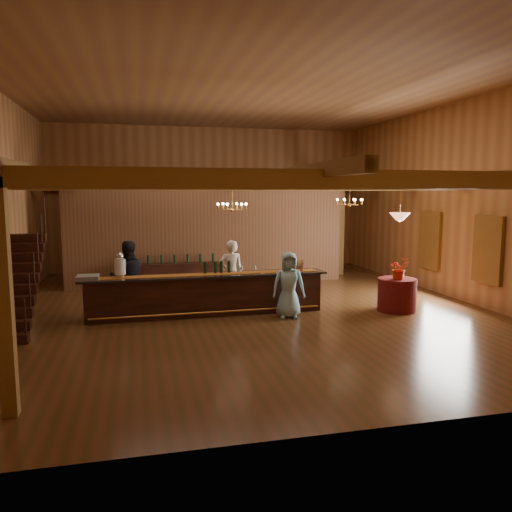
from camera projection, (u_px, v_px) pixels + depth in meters
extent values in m
plane|color=#553019|center=(248.00, 307.00, 13.10)|extent=(14.00, 14.00, 0.00)
plane|color=brown|center=(247.00, 91.00, 12.41)|extent=(14.00, 14.00, 0.00)
cube|color=#B37E4B|center=(209.00, 199.00, 19.51)|extent=(12.00, 0.10, 5.50)
cube|color=#B37E4B|center=(373.00, 213.00, 6.00)|extent=(12.00, 0.10, 5.50)
cube|color=#B37E4B|center=(454.00, 201.00, 14.14)|extent=(0.10, 14.00, 5.50)
cube|color=brown|center=(327.00, 179.00, 7.39)|extent=(11.90, 0.20, 0.28)
cube|color=brown|center=(280.00, 182.00, 9.80)|extent=(11.90, 0.20, 0.28)
cube|color=brown|center=(252.00, 184.00, 12.22)|extent=(11.90, 0.20, 0.28)
cube|color=brown|center=(233.00, 186.00, 14.63)|extent=(11.90, 0.20, 0.28)
cube|color=brown|center=(219.00, 187.00, 17.04)|extent=(11.90, 0.20, 0.28)
cube|color=brown|center=(209.00, 187.00, 19.26)|extent=(11.90, 0.20, 0.28)
cube|color=brown|center=(59.00, 178.00, 11.64)|extent=(0.18, 13.90, 0.22)
cube|color=brown|center=(247.00, 179.00, 12.68)|extent=(0.18, 13.90, 0.22)
cube|color=brown|center=(407.00, 180.00, 13.72)|extent=(0.18, 13.90, 0.22)
cube|color=brown|center=(83.00, 236.00, 16.21)|extent=(0.20, 0.20, 3.20)
cube|color=brown|center=(341.00, 231.00, 18.28)|extent=(0.20, 0.20, 3.20)
cube|color=brown|center=(4.00, 300.00, 6.56)|extent=(0.20, 0.20, 3.20)
cube|color=brown|center=(209.00, 237.00, 16.17)|extent=(9.00, 0.18, 3.10)
cube|color=white|center=(488.00, 250.00, 12.74)|extent=(0.12, 1.05, 1.75)
cube|color=white|center=(430.00, 240.00, 15.24)|extent=(0.12, 1.05, 1.75)
cube|color=#411B11|center=(2.00, 339.00, 9.91)|extent=(1.00, 0.28, 0.20)
cube|color=#411B11|center=(5.00, 326.00, 10.15)|extent=(1.00, 0.28, 0.20)
cube|color=#411B11|center=(8.00, 313.00, 10.40)|extent=(1.00, 0.28, 0.20)
cube|color=#411B11|center=(10.00, 301.00, 10.64)|extent=(1.00, 0.28, 0.20)
cube|color=#411B11|center=(13.00, 289.00, 10.88)|extent=(1.00, 0.28, 0.20)
cube|color=#411B11|center=(15.00, 278.00, 11.13)|extent=(1.00, 0.28, 0.20)
cube|color=#411B11|center=(18.00, 267.00, 11.37)|extent=(1.00, 0.28, 0.20)
cube|color=#411B11|center=(20.00, 257.00, 11.62)|extent=(1.00, 0.28, 0.20)
cube|color=#411B11|center=(22.00, 247.00, 11.86)|extent=(1.00, 0.28, 0.20)
cube|color=#411B11|center=(24.00, 238.00, 12.11)|extent=(1.00, 0.28, 0.20)
cube|color=#411B11|center=(242.00, 259.00, 18.57)|extent=(1.20, 0.60, 1.10)
cube|color=brown|center=(160.00, 263.00, 17.89)|extent=(1.00, 0.60, 1.00)
cube|color=#411B11|center=(207.00, 296.00, 12.28)|extent=(5.74, 0.70, 0.96)
cube|color=black|center=(207.00, 275.00, 12.22)|extent=(6.03, 0.83, 0.05)
cube|color=maroon|center=(207.00, 274.00, 12.21)|extent=(5.65, 0.46, 0.01)
cylinder|color=#C28037|center=(209.00, 312.00, 11.95)|extent=(5.55, 0.13, 0.05)
cylinder|color=silver|center=(120.00, 276.00, 11.76)|extent=(0.18, 0.18, 0.08)
cylinder|color=silver|center=(120.00, 267.00, 11.73)|extent=(0.26, 0.26, 0.36)
sphere|color=silver|center=(120.00, 256.00, 11.70)|extent=(0.18, 0.18, 0.18)
cube|color=gray|center=(88.00, 277.00, 11.49)|extent=(0.50, 0.50, 0.10)
cube|color=brown|center=(291.00, 266.00, 12.68)|extent=(0.06, 0.06, 0.30)
cube|color=brown|center=(301.00, 265.00, 12.74)|extent=(0.06, 0.06, 0.30)
cylinder|color=brown|center=(296.00, 264.00, 12.71)|extent=(0.24, 0.24, 0.24)
cylinder|color=black|center=(205.00, 268.00, 12.30)|extent=(0.07, 0.07, 0.30)
cylinder|color=black|center=(216.00, 267.00, 12.37)|extent=(0.07, 0.07, 0.30)
cylinder|color=black|center=(221.00, 267.00, 12.40)|extent=(0.07, 0.07, 0.30)
cylinder|color=black|center=(229.00, 267.00, 12.45)|extent=(0.07, 0.07, 0.30)
cube|color=#411B11|center=(175.00, 276.00, 15.66)|extent=(2.84, 0.52, 0.80)
cylinder|color=maroon|center=(397.00, 295.00, 12.68)|extent=(0.97, 0.97, 0.84)
cylinder|color=#C28037|center=(232.00, 197.00, 13.33)|extent=(0.02, 0.02, 0.66)
sphere|color=#C28037|center=(232.00, 210.00, 13.37)|extent=(0.12, 0.12, 0.12)
torus|color=#C28037|center=(232.00, 206.00, 13.36)|extent=(0.80, 0.80, 0.04)
cylinder|color=#C28037|center=(350.00, 195.00, 14.68)|extent=(0.02, 0.02, 0.56)
sphere|color=#C28037|center=(349.00, 205.00, 14.71)|extent=(0.12, 0.12, 0.12)
torus|color=#C28037|center=(349.00, 201.00, 14.70)|extent=(0.80, 0.80, 0.04)
cylinder|color=#C28037|center=(400.00, 201.00, 12.38)|extent=(0.02, 0.02, 0.80)
cone|color=#E68C59|center=(400.00, 217.00, 12.43)|extent=(0.52, 0.52, 0.20)
imported|color=white|center=(231.00, 273.00, 13.19)|extent=(0.66, 0.46, 1.76)
imported|color=black|center=(128.00, 277.00, 12.47)|extent=(0.99, 0.84, 1.81)
imported|color=#8CC5D8|center=(289.00, 285.00, 11.97)|extent=(0.86, 0.64, 1.59)
imported|color=#2F7925|center=(309.00, 261.00, 17.28)|extent=(0.76, 0.63, 1.31)
imported|color=red|center=(399.00, 268.00, 12.46)|extent=(0.51, 0.44, 0.55)
imported|color=#C28037|center=(400.00, 273.00, 12.66)|extent=(0.17, 0.17, 0.28)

